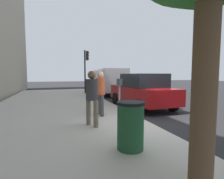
% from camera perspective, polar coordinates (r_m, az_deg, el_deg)
% --- Properties ---
extents(ground_plane, '(80.00, 80.00, 0.00)m').
position_cam_1_polar(ground_plane, '(6.33, 10.70, -11.01)').
color(ground_plane, '#232326').
rests_on(ground_plane, ground).
extents(sidewalk_slab, '(28.00, 6.00, 0.15)m').
position_cam_1_polar(sidewalk_slab, '(5.59, -18.18, -12.52)').
color(sidewalk_slab, '#B7B2A8').
rests_on(sidewalk_slab, ground_plane).
extents(parking_meter, '(0.36, 0.12, 1.41)m').
position_cam_1_polar(parking_meter, '(6.90, 2.42, 0.25)').
color(parking_meter, gray).
rests_on(parking_meter, sidewalk_slab).
extents(pedestrian_at_meter, '(0.52, 0.37, 1.69)m').
position_cam_1_polar(pedestrian_at_meter, '(6.74, -3.80, -0.15)').
color(pedestrian_at_meter, '#47474C').
rests_on(pedestrian_at_meter, sidewalk_slab).
extents(pedestrian_bystander, '(0.48, 0.37, 1.69)m').
position_cam_1_polar(pedestrian_bystander, '(5.36, -6.53, -1.49)').
color(pedestrian_bystander, '#726656').
rests_on(pedestrian_bystander, sidewalk_slab).
extents(parked_sedan_near, '(4.47, 2.11, 1.77)m').
position_cam_1_polar(parked_sedan_near, '(9.30, 9.66, -0.29)').
color(parked_sedan_near, maroon).
rests_on(parked_sedan_near, ground_plane).
extents(parked_van_far, '(5.24, 2.20, 2.18)m').
position_cam_1_polar(parked_van_far, '(15.21, -1.46, 3.13)').
color(parked_van_far, silver).
rests_on(parked_van_far, ground_plane).
extents(traffic_signal, '(0.24, 0.44, 3.60)m').
position_cam_1_polar(traffic_signal, '(15.07, -8.41, 8.08)').
color(traffic_signal, black).
rests_on(traffic_signal, sidewalk_slab).
extents(trash_bin, '(0.59, 0.59, 1.01)m').
position_cam_1_polar(trash_bin, '(3.79, 6.01, -11.50)').
color(trash_bin, '#1E4C2D').
rests_on(trash_bin, sidewalk_slab).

